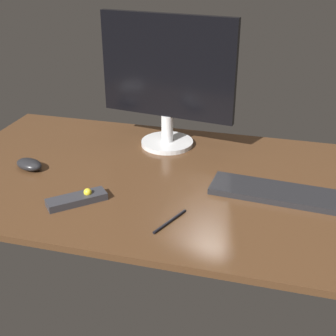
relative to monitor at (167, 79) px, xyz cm
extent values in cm
cube|color=#4C301C|center=(2.66, -25.33, -25.91)|extent=(140.00, 84.00, 2.00)
cylinder|color=silver|center=(0.00, 0.00, -24.13)|extent=(19.08, 19.08, 1.57)
cylinder|color=silver|center=(0.00, 0.00, -18.43)|extent=(4.28, 4.28, 9.83)
cube|color=black|center=(0.00, 0.00, 4.08)|extent=(48.54, 9.17, 35.17)
cube|color=black|center=(43.69, -28.04, -23.98)|extent=(44.99, 15.67, 1.86)
ellipsoid|color=black|center=(-38.53, -31.29, -23.15)|extent=(11.30, 8.72, 3.52)
cube|color=#2D2D33|center=(-14.27, -47.05, -23.84)|extent=(16.28, 15.50, 2.14)
sphere|color=yellow|center=(-11.75, -44.76, -22.36)|extent=(2.36, 2.36, 2.36)
cylinder|color=black|center=(14.31, -50.17, -24.52)|extent=(6.03, 12.98, 0.78)
camera|label=1|loc=(41.03, -151.45, 43.65)|focal=49.58mm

